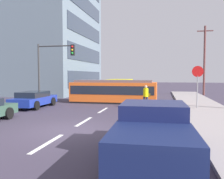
% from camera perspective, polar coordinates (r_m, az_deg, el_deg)
% --- Properties ---
extents(ground_plane, '(120.00, 120.00, 0.00)m').
position_cam_1_polar(ground_plane, '(20.08, 0.60, -3.36)').
color(ground_plane, '#3C3546').
extents(sidewalk_curb_right, '(3.20, 36.00, 0.14)m').
position_cam_1_polar(sidewalk_curb_right, '(15.99, 22.28, -5.14)').
color(sidewalk_curb_right, gray).
rests_on(sidewalk_curb_right, ground).
extents(lane_stripe_0, '(0.16, 2.40, 0.01)m').
position_cam_1_polar(lane_stripe_0, '(8.83, -15.21, -12.34)').
color(lane_stripe_0, silver).
rests_on(lane_stripe_0, ground).
extents(lane_stripe_1, '(0.16, 2.40, 0.01)m').
position_cam_1_polar(lane_stripe_1, '(12.43, -6.71, -7.62)').
color(lane_stripe_1, silver).
rests_on(lane_stripe_1, ground).
extents(lane_stripe_2, '(0.16, 2.40, 0.01)m').
position_cam_1_polar(lane_stripe_2, '(16.22, -2.18, -4.99)').
color(lane_stripe_2, silver).
rests_on(lane_stripe_2, ground).
extents(lane_stripe_3, '(0.16, 2.40, 0.01)m').
position_cam_1_polar(lane_stripe_3, '(26.50, 3.38, -1.69)').
color(lane_stripe_3, silver).
rests_on(lane_stripe_3, ground).
extents(lane_stripe_4, '(0.16, 2.40, 0.01)m').
position_cam_1_polar(lane_stripe_4, '(32.43, 4.95, -0.75)').
color(lane_stripe_4, silver).
rests_on(lane_stripe_4, ground).
extents(corner_building, '(15.22, 15.34, 16.00)m').
position_cam_1_polar(corner_building, '(35.56, -18.15, 12.39)').
color(corner_building, slate).
rests_on(corner_building, ground).
extents(streetcar_tram, '(7.29, 2.58, 1.96)m').
position_cam_1_polar(streetcar_tram, '(20.56, 0.47, -0.36)').
color(streetcar_tram, orange).
rests_on(streetcar_tram, ground).
extents(city_bus, '(2.70, 5.59, 1.89)m').
position_cam_1_polar(city_bus, '(27.71, 1.59, 0.77)').
color(city_bus, '#CDC00E').
rests_on(city_bus, ground).
extents(pedestrian_crossing, '(0.51, 0.36, 1.67)m').
position_cam_1_polar(pedestrian_crossing, '(17.19, 8.11, -1.39)').
color(pedestrian_crossing, '#2C3047').
rests_on(pedestrian_crossing, ground).
extents(pickup_truck_parked, '(2.39, 5.06, 1.55)m').
position_cam_1_polar(pickup_truck_parked, '(7.02, 9.81, -9.72)').
color(pickup_truck_parked, '#131D48').
rests_on(pickup_truck_parked, ground).
extents(parked_sedan_mid, '(1.97, 4.30, 1.19)m').
position_cam_1_polar(parked_sedan_mid, '(18.46, -18.18, -2.20)').
color(parked_sedan_mid, navy).
rests_on(parked_sedan_mid, ground).
extents(stop_sign, '(0.76, 0.07, 2.88)m').
position_cam_1_polar(stop_sign, '(17.28, 19.84, 2.61)').
color(stop_sign, gray).
rests_on(stop_sign, sidewalk_curb_right).
extents(traffic_light_mast, '(3.15, 0.33, 4.90)m').
position_cam_1_polar(traffic_light_mast, '(19.72, -13.96, 6.50)').
color(traffic_light_mast, '#333333').
rests_on(traffic_light_mast, ground).
extents(utility_pole_mid, '(1.80, 0.24, 8.17)m').
position_cam_1_polar(utility_pole_mid, '(30.36, 21.29, 6.79)').
color(utility_pole_mid, brown).
rests_on(utility_pole_mid, ground).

